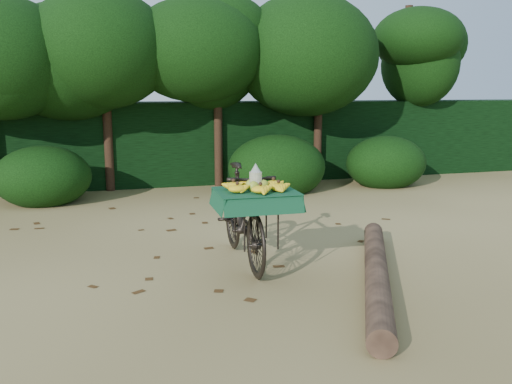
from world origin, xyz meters
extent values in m
plane|color=tan|center=(0.00, 0.00, 0.00)|extent=(80.00, 80.00, 0.00)
imported|color=black|center=(-0.36, -0.03, 0.59)|extent=(0.61, 1.98, 1.18)
cube|color=black|center=(-0.38, -0.63, 0.97)|extent=(0.44, 0.53, 0.03)
cube|color=#154F29|center=(-0.38, -0.63, 0.99)|extent=(0.87, 0.73, 0.01)
ellipsoid|color=olive|center=(-0.30, -0.63, 1.05)|extent=(0.11, 0.09, 0.13)
ellipsoid|color=olive|center=(-0.42, -0.57, 1.05)|extent=(0.11, 0.09, 0.13)
ellipsoid|color=olive|center=(-0.42, -0.69, 1.05)|extent=(0.11, 0.09, 0.13)
cylinder|color=#EAE5C6|center=(-0.38, -0.62, 1.11)|extent=(0.14, 0.14, 0.18)
cylinder|color=brown|center=(0.84, -1.13, 0.13)|extent=(1.81, 3.21, 0.25)
cube|color=black|center=(0.00, 6.30, 0.90)|extent=(26.00, 1.80, 1.80)
camera|label=1|loc=(-1.97, -6.15, 2.06)|focal=38.00mm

